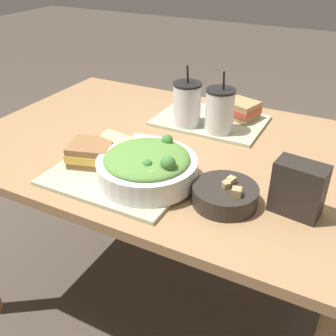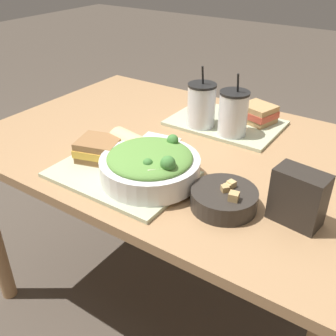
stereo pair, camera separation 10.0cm
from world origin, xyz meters
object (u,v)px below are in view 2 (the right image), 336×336
at_px(drink_cup_red, 233,114).
at_px(baguette_near, 133,146).
at_px(soup_bowl, 224,198).
at_px(sandwich_near, 99,149).
at_px(napkin_folded, 159,140).
at_px(salad_bowl, 150,164).
at_px(sandwich_far, 258,113).
at_px(chip_bag, 298,197).
at_px(drink_cup_dark, 200,106).

bearing_deg(drink_cup_red, baguette_near, -118.80).
relative_size(soup_bowl, sandwich_near, 1.11).
bearing_deg(napkin_folded, salad_bowl, -59.87).
xyz_separation_m(soup_bowl, sandwich_far, (-0.13, 0.52, 0.02)).
bearing_deg(sandwich_far, drink_cup_red, -86.24).
distance_m(chip_bag, napkin_folded, 0.55).
distance_m(salad_bowl, sandwich_near, 0.19).
xyz_separation_m(salad_bowl, drink_cup_red, (0.06, 0.39, 0.03)).
bearing_deg(napkin_folded, chip_bag, -17.94).
height_order(salad_bowl, soup_bowl, salad_bowl).
xyz_separation_m(sandwich_far, chip_bag, (0.30, -0.48, 0.02)).
bearing_deg(drink_cup_dark, chip_bag, -36.03).
relative_size(sandwich_near, drink_cup_dark, 0.71).
bearing_deg(soup_bowl, drink_cup_red, 113.55).
bearing_deg(drink_cup_red, soup_bowl, -66.45).
bearing_deg(drink_cup_red, sandwich_near, -123.45).
xyz_separation_m(salad_bowl, baguette_near, (-0.12, 0.07, -0.01)).
distance_m(salad_bowl, napkin_folded, 0.26).
distance_m(salad_bowl, sandwich_far, 0.54).
distance_m(drink_cup_red, chip_bag, 0.47).
relative_size(salad_bowl, sandwich_near, 1.81).
height_order(soup_bowl, napkin_folded, soup_bowl).
relative_size(salad_bowl, napkin_folded, 1.98).
height_order(soup_bowl, chip_bag, chip_bag).
height_order(salad_bowl, napkin_folded, salad_bowl).
bearing_deg(napkin_folded, sandwich_far, 54.51).
distance_m(sandwich_near, sandwich_far, 0.60).
xyz_separation_m(sandwich_near, napkin_folded, (0.06, 0.22, -0.04)).
bearing_deg(soup_bowl, chip_bag, 15.12).
relative_size(drink_cup_dark, napkin_folded, 1.54).
distance_m(salad_bowl, drink_cup_dark, 0.39).
xyz_separation_m(soup_bowl, chip_bag, (0.17, 0.05, 0.04)).
height_order(drink_cup_dark, napkin_folded, drink_cup_dark).
bearing_deg(napkin_folded, baguette_near, -84.91).
relative_size(drink_cup_red, napkin_folded, 1.52).
bearing_deg(salad_bowl, sandwich_near, 178.58).
relative_size(soup_bowl, sandwich_far, 1.23).
bearing_deg(soup_bowl, sandwich_near, -179.47).
relative_size(soup_bowl, drink_cup_dark, 0.79).
relative_size(sandwich_near, baguette_near, 0.94).
relative_size(sandwich_near, chip_bag, 1.11).
bearing_deg(sandwich_near, baguette_near, 23.14).
height_order(baguette_near, drink_cup_dark, drink_cup_dark).
xyz_separation_m(sandwich_near, drink_cup_red, (0.25, 0.38, 0.04)).
height_order(sandwich_far, drink_cup_dark, drink_cup_dark).
distance_m(sandwich_far, napkin_folded, 0.38).
bearing_deg(soup_bowl, drink_cup_dark, 127.52).
xyz_separation_m(salad_bowl, napkin_folded, (-0.13, 0.22, -0.06)).
bearing_deg(sandwich_near, drink_cup_dark, 54.90).
relative_size(chip_bag, napkin_folded, 0.98).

